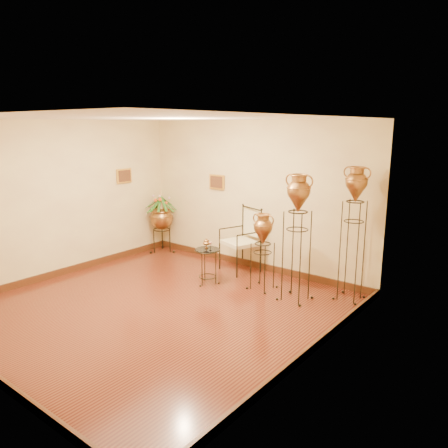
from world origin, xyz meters
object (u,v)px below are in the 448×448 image
Objects in this scene: amphora_mid at (297,237)px; amphora_tall at (353,233)px; planter_urn at (161,216)px; armchair at (240,240)px; side_table at (208,266)px.

amphora_tall is at bearing 40.13° from amphora_mid.
planter_urn is at bearing 179.42° from amphora_tall.
amphora_mid is at bearing -2.79° from armchair.
armchair is at bearing 158.42° from amphora_mid.
planter_urn reaches higher than side_table.
side_table is (-0.03, -0.91, -0.28)m from armchair.
side_table is at bearing -168.88° from amphora_mid.
side_table is at bearing -158.70° from amphora_tall.
amphora_mid is 3.69m from planter_urn.
amphora_mid is 1.73m from side_table.
amphora_mid reaches higher than side_table.
armchair is at bearing 88.10° from side_table.
amphora_tall is 2.70× the size of side_table.
amphora_tall is at bearing -0.58° from planter_urn.
armchair is at bearing -0.00° from planter_urn.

